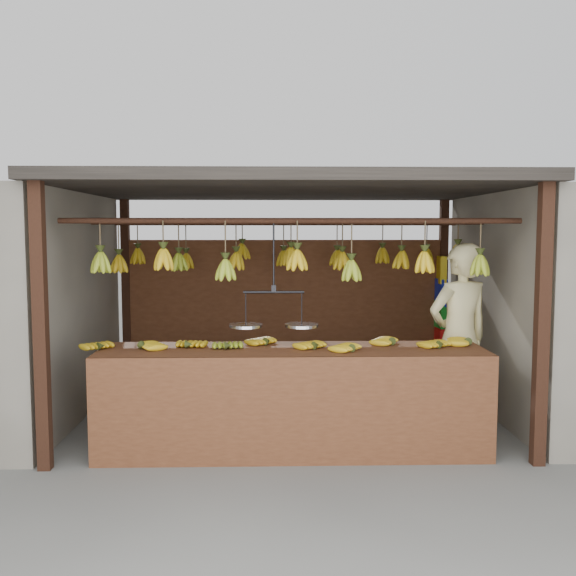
{
  "coord_description": "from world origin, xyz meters",
  "views": [
    {
      "loc": [
        -0.18,
        -6.56,
        1.92
      ],
      "look_at": [
        0.0,
        0.3,
        1.3
      ],
      "focal_mm": 40.0,
      "sensor_mm": 36.0,
      "label": 1
    }
  ],
  "objects": [
    {
      "name": "counter",
      "position": [
        0.0,
        -1.22,
        0.71
      ],
      "size": [
        3.48,
        0.76,
        0.96
      ],
      "color": "#572E1A",
      "rests_on": "ground"
    },
    {
      "name": "stall",
      "position": [
        0.0,
        0.33,
        1.97
      ],
      "size": [
        4.3,
        3.3,
        2.4
      ],
      "color": "black",
      "rests_on": "ground"
    },
    {
      "name": "ground",
      "position": [
        0.0,
        0.0,
        0.0
      ],
      "size": [
        80.0,
        80.0,
        0.0
      ],
      "primitive_type": "plane",
      "color": "#5B5B57"
    },
    {
      "name": "balance_scale",
      "position": [
        -0.16,
        -1.0,
        1.13
      ],
      "size": [
        0.77,
        0.29,
        0.93
      ],
      "color": "black",
      "rests_on": "ground"
    },
    {
      "name": "vendor",
      "position": [
        1.6,
        -0.6,
        0.9
      ],
      "size": [
        0.77,
        0.64,
        1.8
      ],
      "primitive_type": "imported",
      "rotation": [
        0.0,
        0.0,
        3.51
      ],
      "color": "beige",
      "rests_on": "ground"
    },
    {
      "name": "hanging_bananas",
      "position": [
        0.0,
        -0.0,
        1.62
      ],
      "size": [
        3.65,
        2.23,
        0.39
      ],
      "color": "#92A523",
      "rests_on": "ground"
    },
    {
      "name": "bag_bundles",
      "position": [
        1.94,
        1.35,
        0.99
      ],
      "size": [
        0.08,
        0.26,
        1.24
      ],
      "color": "yellow",
      "rests_on": "ground"
    }
  ]
}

